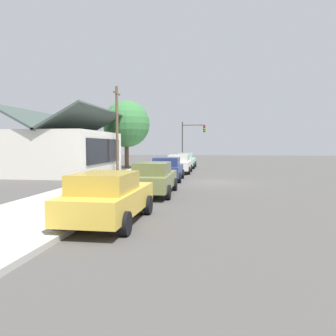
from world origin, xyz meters
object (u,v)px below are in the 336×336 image
(car_ivory, at_px, (179,164))
(car_mustard, at_px, (109,197))
(car_seafoam, at_px, (186,160))
(car_navy, at_px, (167,169))
(utility_pole_wooden, at_px, (117,128))
(traffic_light_main, at_px, (191,136))
(shade_tree, at_px, (127,124))
(car_olive, at_px, (154,178))
(fire_hydrant_red, at_px, (103,192))

(car_ivory, bearing_deg, car_mustard, 178.72)
(car_seafoam, bearing_deg, car_ivory, 179.76)
(car_navy, distance_m, utility_pole_wooden, 8.67)
(utility_pole_wooden, bearing_deg, car_navy, -138.90)
(traffic_light_main, distance_m, utility_pole_wooden, 12.90)
(shade_tree, bearing_deg, car_seafoam, -79.05)
(car_navy, relative_size, utility_pole_wooden, 0.62)
(car_olive, relative_size, traffic_light_main, 0.95)
(traffic_light_main, bearing_deg, car_seafoam, 178.12)
(car_olive, bearing_deg, traffic_light_main, -1.32)
(car_seafoam, distance_m, shade_tree, 7.26)
(car_ivory, bearing_deg, car_olive, 179.79)
(car_seafoam, xyz_separation_m, traffic_light_main, (5.02, -0.16, 2.68))
(car_navy, height_order, car_ivory, same)
(car_mustard, height_order, traffic_light_main, traffic_light_main)
(car_navy, xyz_separation_m, fire_hydrant_red, (-9.27, 1.32, -0.32))
(car_ivory, height_order, traffic_light_main, traffic_light_main)
(car_navy, height_order, traffic_light_main, traffic_light_main)
(car_olive, xyz_separation_m, utility_pole_wooden, (12.60, 5.59, 3.11))
(car_ivory, height_order, utility_pole_wooden, utility_pole_wooden)
(car_navy, bearing_deg, shade_tree, 25.59)
(car_olive, xyz_separation_m, car_navy, (6.50, 0.27, 0.00))
(car_navy, xyz_separation_m, car_ivory, (6.24, -0.14, 0.00))
(car_seafoam, relative_size, fire_hydrant_red, 6.58)
(traffic_light_main, relative_size, utility_pole_wooden, 0.69)
(car_olive, relative_size, shade_tree, 0.70)
(car_ivory, bearing_deg, traffic_light_main, -1.81)
(car_mustard, height_order, shade_tree, shade_tree)
(car_seafoam, xyz_separation_m, utility_pole_wooden, (-6.56, 5.50, 3.11))
(car_navy, bearing_deg, car_ivory, -2.96)
(car_mustard, bearing_deg, car_navy, 0.71)
(car_olive, relative_size, car_ivory, 1.02)
(traffic_light_main, relative_size, fire_hydrant_red, 7.32)
(traffic_light_main, bearing_deg, shade_tree, 134.72)
(utility_pole_wooden, relative_size, fire_hydrant_red, 10.56)
(car_ivory, xyz_separation_m, car_seafoam, (6.42, -0.04, -0.00))
(car_ivory, bearing_deg, fire_hydrant_red, 173.82)
(car_mustard, relative_size, fire_hydrant_red, 6.41)
(traffic_light_main, xyz_separation_m, utility_pole_wooden, (-11.58, 5.66, 0.44))
(car_ivory, height_order, car_seafoam, same)
(car_ivory, bearing_deg, shade_tree, 48.34)
(utility_pole_wooden, bearing_deg, car_olive, -156.06)
(car_seafoam, height_order, utility_pole_wooden, utility_pole_wooden)
(car_navy, height_order, shade_tree, shade_tree)
(car_seafoam, xyz_separation_m, shade_tree, (-1.18, 6.09, 3.77))
(shade_tree, xyz_separation_m, traffic_light_main, (6.20, -6.26, -1.09))
(car_navy, distance_m, car_ivory, 6.25)
(car_mustard, bearing_deg, car_ivory, 0.31)
(shade_tree, height_order, fire_hydrant_red, shade_tree)
(car_olive, relative_size, car_navy, 1.06)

